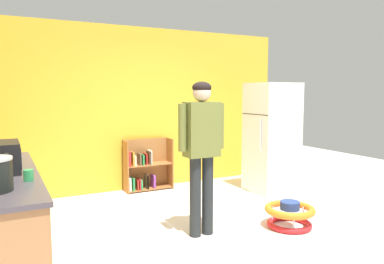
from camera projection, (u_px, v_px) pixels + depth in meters
ground_plane at (214, 232)px, 4.38m from camera, size 12.00×12.00×0.00m
back_wall at (144, 109)px, 6.28m from camera, size 5.20×0.06×2.70m
kitchen_counter at (2, 220)px, 3.45m from camera, size 0.65×2.35×0.90m
refrigerator at (272, 138)px, 6.08m from camera, size 0.73×0.68×1.78m
bookshelf at (145, 168)px, 6.20m from camera, size 0.80×0.28×0.85m
standing_person at (202, 144)px, 4.17m from camera, size 0.57×0.22×1.75m
baby_walker at (290, 214)px, 4.50m from camera, size 0.60×0.60×0.32m
banana_bunch at (6, 158)px, 4.00m from camera, size 0.15×0.16×0.04m
clear_bottle at (7, 171)px, 3.01m from camera, size 0.07×0.07×0.25m
red_cup at (4, 153)px, 4.19m from camera, size 0.08×0.08×0.09m
green_cup at (28, 175)px, 3.09m from camera, size 0.08×0.08×0.09m
teal_cup at (10, 159)px, 3.83m from camera, size 0.08×0.08×0.09m
white_cup at (16, 152)px, 4.27m from camera, size 0.08×0.08×0.09m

